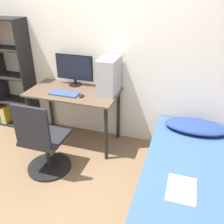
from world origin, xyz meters
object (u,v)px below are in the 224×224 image
Objects in this scene: monitor at (74,69)px; keyboard at (64,94)px; bed at (190,189)px; pc_tower at (109,76)px; office_chair at (44,146)px; bookshelf at (4,76)px.

monitor is 0.39m from keyboard.
bed is 1.98m from monitor.
keyboard is at bearing -89.50° from monitor.
pc_tower is at bearing 143.40° from bed.
pc_tower reaches higher than office_chair.
keyboard is (-1.59, 0.58, 0.54)m from bed.
office_chair is 2.08× the size of pc_tower.
office_chair is at bearing -90.34° from keyboard.
office_chair is at bearing -123.10° from pc_tower.
bookshelf is at bearing 142.70° from office_chair.
bookshelf is 1.72× the size of office_chair.
office_chair is at bearing 179.55° from bed.
office_chair reaches higher than bed.
bed is at bearing -19.90° from keyboard.
office_chair is 1.08m from monitor.
keyboard is (1.11, -0.28, -0.01)m from bookshelf.
keyboard is (0.00, 0.56, 0.40)m from office_chair.
monitor is at bearing 89.97° from office_chair.
bookshelf is at bearing -177.39° from monitor.
bookshelf reaches higher than office_chair.
bookshelf reaches higher than pc_tower.
office_chair is 0.45× the size of bed.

